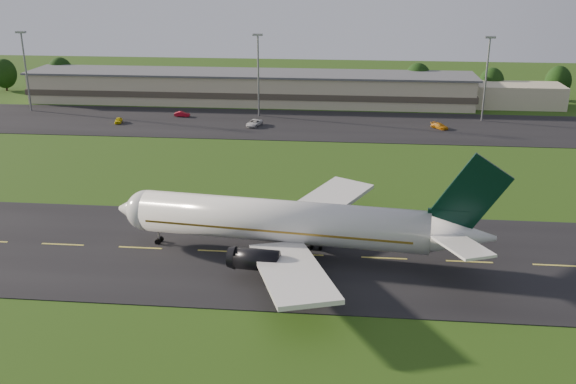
# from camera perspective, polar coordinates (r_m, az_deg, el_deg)

# --- Properties ---
(ground) EXTENTS (360.00, 360.00, 0.00)m
(ground) POSITION_cam_1_polar(r_m,az_deg,el_deg) (90.05, -12.99, -4.91)
(ground) COLOR #204110
(ground) RESTS_ON ground
(taxiway) EXTENTS (220.00, 30.00, 0.10)m
(taxiway) POSITION_cam_1_polar(r_m,az_deg,el_deg) (90.03, -12.99, -4.88)
(taxiway) COLOR black
(taxiway) RESTS_ON ground
(apron) EXTENTS (260.00, 30.00, 0.10)m
(apron) POSITION_cam_1_polar(r_m,az_deg,el_deg) (156.24, -4.84, 6.14)
(apron) COLOR black
(apron) RESTS_ON ground
(airliner) EXTENTS (51.23, 41.93, 15.57)m
(airliner) POSITION_cam_1_polar(r_m,az_deg,el_deg) (83.97, 0.05, -2.75)
(airliner) COLOR white
(airliner) RESTS_ON ground
(terminal) EXTENTS (145.00, 16.00, 8.40)m
(terminal) POSITION_cam_1_polar(r_m,az_deg,el_deg) (177.83, -1.42, 9.18)
(terminal) COLOR #B9AF8D
(terminal) RESTS_ON ground
(light_mast_west) EXTENTS (2.40, 1.20, 20.35)m
(light_mast_west) POSITION_cam_1_polar(r_m,az_deg,el_deg) (179.39, -22.36, 10.66)
(light_mast_west) COLOR gray
(light_mast_west) RESTS_ON ground
(light_mast_centre) EXTENTS (2.40, 1.20, 20.35)m
(light_mast_centre) POSITION_cam_1_polar(r_m,az_deg,el_deg) (160.73, -2.67, 11.19)
(light_mast_centre) COLOR gray
(light_mast_centre) RESTS_ON ground
(light_mast_east) EXTENTS (2.40, 1.20, 20.35)m
(light_mast_east) POSITION_cam_1_polar(r_m,az_deg,el_deg) (162.31, 17.27, 10.42)
(light_mast_east) COLOR gray
(light_mast_east) RESTS_ON ground
(tree_line) EXTENTS (199.92, 10.24, 10.29)m
(tree_line) POSITION_cam_1_polar(r_m,az_deg,el_deg) (185.83, 4.25, 9.94)
(tree_line) COLOR black
(tree_line) RESTS_ON ground
(service_vehicle_a) EXTENTS (2.10, 3.89, 1.26)m
(service_vehicle_a) POSITION_cam_1_polar(r_m,az_deg,el_deg) (160.57, -14.84, 6.17)
(service_vehicle_a) COLOR yellow
(service_vehicle_a) RESTS_ON apron
(service_vehicle_b) EXTENTS (3.86, 1.45, 1.26)m
(service_vehicle_b) POSITION_cam_1_polar(r_m,az_deg,el_deg) (163.97, -9.40, 6.84)
(service_vehicle_b) COLOR #A20A1C
(service_vehicle_b) RESTS_ON apron
(service_vehicle_c) EXTENTS (3.81, 5.85, 1.50)m
(service_vehicle_c) POSITION_cam_1_polar(r_m,az_deg,el_deg) (152.55, -3.03, 6.15)
(service_vehicle_c) COLOR silver
(service_vehicle_c) RESTS_ON apron
(service_vehicle_d) EXTENTS (4.31, 4.49, 1.29)m
(service_vehicle_d) POSITION_cam_1_polar(r_m,az_deg,el_deg) (154.01, 13.33, 5.73)
(service_vehicle_d) COLOR orange
(service_vehicle_d) RESTS_ON apron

